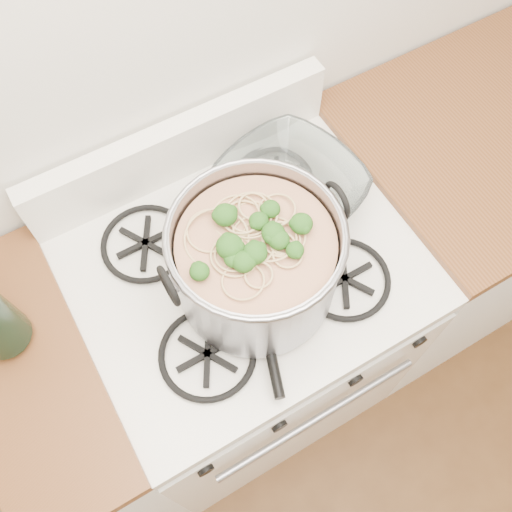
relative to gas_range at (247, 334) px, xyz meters
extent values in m
plane|color=silver|center=(0.00, 0.34, 0.91)|extent=(3.60, 0.00, 3.60)
cube|color=white|center=(0.00, 0.00, -0.03)|extent=(0.76, 0.65, 0.81)
cube|color=white|center=(0.00, 0.00, 0.44)|extent=(0.76, 0.65, 0.04)
cube|color=black|center=(0.00, -0.31, -0.02)|extent=(0.58, 0.02, 0.46)
cube|color=black|center=(0.00, 0.00, 0.48)|extent=(0.60, 0.56, 0.02)
cylinder|color=black|center=(-0.28, -0.32, 0.34)|extent=(0.04, 0.03, 0.04)
cylinder|color=black|center=(-0.10, -0.32, 0.34)|extent=(0.04, 0.03, 0.04)
cylinder|color=black|center=(0.10, -0.32, 0.34)|extent=(0.04, 0.03, 0.04)
cylinder|color=black|center=(0.28, -0.32, 0.34)|extent=(0.04, 0.03, 0.04)
cube|color=silver|center=(-0.51, 0.00, 0.00)|extent=(0.25, 0.65, 0.88)
cube|color=#542E14|center=(-0.51, 0.00, 0.46)|extent=(0.25, 0.65, 0.04)
cube|color=silver|center=(0.88, 0.00, 0.00)|extent=(1.00, 0.65, 0.88)
cylinder|color=gray|center=(-0.01, -0.06, 0.60)|extent=(0.33, 0.33, 0.22)
torus|color=gray|center=(-0.01, -0.06, 0.70)|extent=(0.34, 0.34, 0.01)
torus|color=black|center=(-0.19, -0.06, 0.68)|extent=(0.01, 0.08, 0.08)
torus|color=black|center=(0.17, -0.06, 0.68)|extent=(0.01, 0.08, 0.08)
cylinder|color=#A56F4D|center=(-0.01, -0.06, 0.58)|extent=(0.31, 0.31, 0.19)
sphere|color=#204E14|center=(-0.01, -0.06, 0.69)|extent=(0.04, 0.04, 0.04)
sphere|color=#204E14|center=(-0.01, -0.06, 0.69)|extent=(0.04, 0.04, 0.04)
sphere|color=#204E14|center=(-0.01, -0.06, 0.69)|extent=(0.04, 0.04, 0.04)
sphere|color=#204E14|center=(-0.01, -0.06, 0.69)|extent=(0.04, 0.04, 0.04)
sphere|color=#204E14|center=(-0.01, -0.06, 0.69)|extent=(0.04, 0.04, 0.04)
sphere|color=#204E14|center=(-0.01, -0.06, 0.69)|extent=(0.04, 0.04, 0.04)
sphere|color=#204E14|center=(-0.01, -0.06, 0.69)|extent=(0.04, 0.04, 0.04)
sphere|color=#204E14|center=(-0.01, -0.06, 0.69)|extent=(0.04, 0.04, 0.04)
sphere|color=#204E14|center=(-0.01, -0.06, 0.69)|extent=(0.04, 0.04, 0.04)
sphere|color=#204E14|center=(-0.01, -0.06, 0.69)|extent=(0.04, 0.04, 0.04)
sphere|color=#204E14|center=(-0.01, -0.06, 0.69)|extent=(0.04, 0.04, 0.04)
sphere|color=#204E14|center=(-0.01, -0.06, 0.69)|extent=(0.04, 0.04, 0.04)
imported|color=white|center=(0.17, 0.09, 0.50)|extent=(0.16, 0.16, 0.03)
camera|label=1|loc=(-0.26, -0.51, 1.61)|focal=40.00mm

